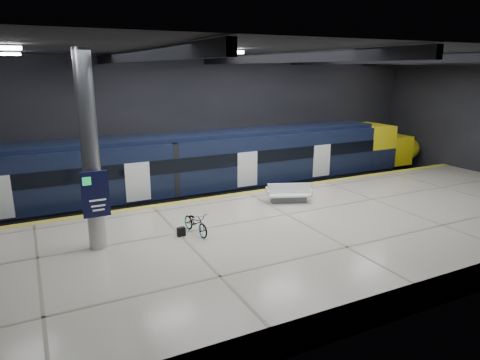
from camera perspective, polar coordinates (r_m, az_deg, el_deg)
ground at (r=20.18m, az=4.61°, el=-6.68°), size 30.00×30.00×0.00m
room_shell at (r=18.87m, az=4.96°, el=9.72°), size 30.10×16.10×8.05m
platform at (r=18.04m, az=8.79°, el=-7.59°), size 30.00×11.00×1.10m
safety_strip at (r=22.09m, az=0.98°, el=-1.70°), size 30.00×0.40×0.01m
rails at (r=24.75m, az=-1.98°, el=-2.38°), size 30.00×1.52×0.16m
train at (r=24.04m, az=-3.11°, el=1.98°), size 29.40×2.84×3.79m
bench at (r=20.62m, az=6.51°, el=-2.06°), size 2.29×1.60×0.94m
bicycle at (r=16.71m, az=-5.92°, el=-5.67°), size 0.85×1.77×0.89m
pannier_bag at (r=16.62m, az=-7.84°, el=-6.85°), size 0.31×0.20×0.35m
info_column at (r=15.38m, az=-19.32°, el=3.09°), size 0.90×0.78×6.90m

